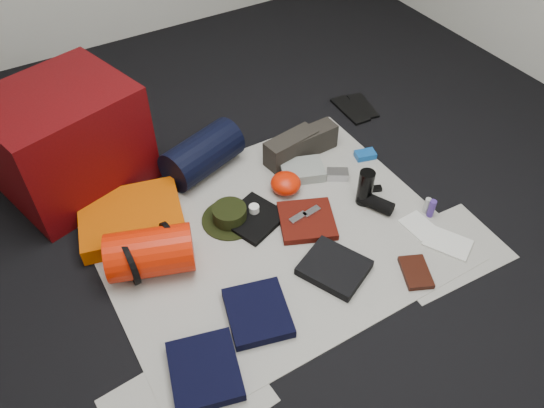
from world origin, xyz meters
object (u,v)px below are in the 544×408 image
stuff_sack (150,253)px  navy_duffel (202,154)px  paperback_book (416,272)px  water_bottle (365,188)px  compact_camera (337,174)px  red_cabinet (67,141)px  sleeping_pad (131,218)px

stuff_sack → navy_duffel: size_ratio=0.88×
stuff_sack → paperback_book: size_ratio=2.08×
water_bottle → compact_camera: size_ratio=1.76×
red_cabinet → stuff_sack: 0.78m
red_cabinet → water_bottle: 1.52m
water_bottle → compact_camera: water_bottle is taller
navy_duffel → paperback_book: (0.52, -1.14, -0.10)m
navy_duffel → water_bottle: (0.60, -0.64, -0.01)m
red_cabinet → compact_camera: (1.20, -0.69, -0.25)m
red_cabinet → water_bottle: bearing=-52.5°
water_bottle → paperback_book: size_ratio=1.10×
water_bottle → sleeping_pad: bearing=157.0°
sleeping_pad → paperback_book: 1.38m
sleeping_pad → stuff_sack: stuff_sack is taller
stuff_sack → compact_camera: 1.09m
paperback_book → compact_camera: bearing=108.1°
stuff_sack → paperback_book: (1.01, -0.64, -0.10)m
water_bottle → compact_camera: bearing=91.7°
sleeping_pad → water_bottle: (1.08, -0.46, 0.06)m
compact_camera → paperback_book: (-0.08, -0.71, -0.01)m
sleeping_pad → water_bottle: size_ratio=2.44×
stuff_sack → navy_duffel: (0.49, 0.50, 0.00)m
water_bottle → red_cabinet: bearing=143.2°
sleeping_pad → paperback_book: size_ratio=2.69×
red_cabinet → water_bottle: size_ratio=3.36×
sleeping_pad → stuff_sack: (-0.01, -0.31, 0.07)m
navy_duffel → compact_camera: 0.73m
red_cabinet → water_bottle: red_cabinet is taller
stuff_sack → water_bottle: 1.10m
stuff_sack → water_bottle: (1.09, -0.15, -0.01)m
stuff_sack → water_bottle: bearing=-7.7°
stuff_sack → sleeping_pad: bearing=87.6°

